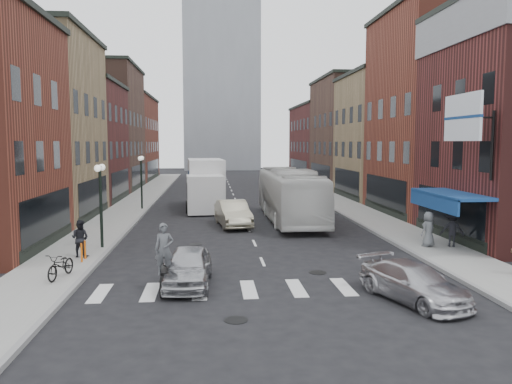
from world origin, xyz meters
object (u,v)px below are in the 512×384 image
(streetlamp_far, at_px, (141,172))
(box_truck, at_px, (206,185))
(ped_left_solo, at_px, (80,238))
(bike_rack, at_px, (83,251))
(streetlamp_near, at_px, (100,190))
(motorcycle_rider, at_px, (164,259))
(ped_right_a, at_px, (452,229))
(sedan_left_far, at_px, (233,213))
(sedan_left_near, at_px, (188,267))
(parked_bicycle, at_px, (61,265))
(ped_right_c, at_px, (428,229))
(transit_bus, at_px, (290,195))
(curb_car, at_px, (413,283))
(billboard_sign, at_px, (464,119))

(streetlamp_far, distance_m, box_truck, 4.94)
(streetlamp_far, distance_m, ped_left_solo, 16.07)
(bike_rack, bearing_deg, streetlamp_near, 85.76)
(bike_rack, bearing_deg, motorcycle_rider, -48.07)
(ped_right_a, bearing_deg, sedan_left_far, -17.51)
(ped_right_a, bearing_deg, motorcycle_rider, 42.35)
(bike_rack, relative_size, sedan_left_far, 0.17)
(bike_rack, xyz_separation_m, sedan_left_near, (4.56, -3.61, 0.14))
(ped_right_a, bearing_deg, sedan_left_near, 41.24)
(ped_left_solo, distance_m, ped_right_a, 17.23)
(parked_bicycle, bearing_deg, bike_rack, 99.23)
(motorcycle_rider, distance_m, sedan_left_near, 1.07)
(streetlamp_far, relative_size, sedan_left_far, 0.86)
(sedan_left_far, distance_m, ped_right_c, 11.79)
(transit_bus, relative_size, curb_car, 2.90)
(billboard_sign, relative_size, streetlamp_near, 0.90)
(billboard_sign, xyz_separation_m, ped_right_c, (-0.40, 2.23, -5.14))
(sedan_left_far, bearing_deg, motorcycle_rider, -110.26)
(ped_left_solo, bearing_deg, sedan_left_near, 154.71)
(parked_bicycle, height_order, ped_right_c, ped_right_c)
(bike_rack, relative_size, curb_car, 0.19)
(bike_rack, bearing_deg, sedan_left_near, -38.38)
(bike_rack, height_order, ped_left_solo, ped_left_solo)
(sedan_left_near, xyz_separation_m, ped_right_c, (11.23, 5.04, 0.31))
(transit_bus, height_order, ped_right_c, transit_bus)
(streetlamp_far, bearing_deg, billboard_sign, -47.59)
(sedan_left_near, height_order, ped_left_solo, ped_left_solo)
(sedan_left_far, xyz_separation_m, parked_bicycle, (-6.87, -11.69, -0.17))
(box_truck, relative_size, parked_bicycle, 4.91)
(motorcycle_rider, bearing_deg, bike_rack, 127.48)
(box_truck, bearing_deg, parked_bicycle, -108.28)
(streetlamp_far, distance_m, motorcycle_rider, 21.30)
(motorcycle_rider, xyz_separation_m, sedan_left_near, (0.77, 0.60, -0.43))
(ped_right_c, bearing_deg, streetlamp_near, -33.52)
(billboard_sign, bearing_deg, ped_right_c, 100.09)
(sedan_left_near, relative_size, parked_bicycle, 2.23)
(curb_car, relative_size, ped_right_a, 2.51)
(streetlamp_near, xyz_separation_m, ped_right_a, (16.71, -1.39, -1.92))
(ped_left_solo, distance_m, ped_right_c, 16.12)
(streetlamp_near, relative_size, transit_bus, 0.34)
(billboard_sign, height_order, sedan_left_far, billboard_sign)
(sedan_left_far, height_order, ped_right_c, ped_right_c)
(curb_car, distance_m, ped_left_solo, 14.02)
(streetlamp_near, height_order, box_truck, streetlamp_near)
(ped_left_solo, bearing_deg, box_truck, -91.25)
(streetlamp_far, height_order, ped_right_a, streetlamp_far)
(motorcycle_rider, distance_m, transit_bus, 16.44)
(bike_rack, relative_size, box_truck, 0.09)
(ped_right_a, relative_size, ped_right_c, 1.00)
(billboard_sign, bearing_deg, streetlamp_near, 167.65)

